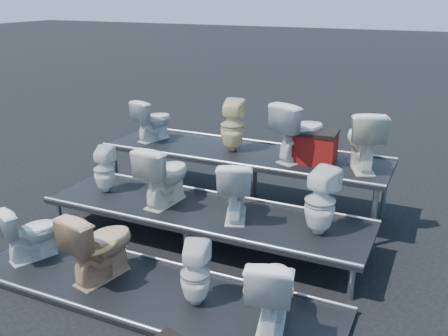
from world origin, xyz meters
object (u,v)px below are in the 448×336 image
at_px(toilet_3, 272,289).
at_px(red_crate, 315,148).
at_px(toilet_1, 100,244).
at_px(toilet_6, 235,188).
at_px(toilet_8, 153,120).
at_px(toilet_9, 232,126).
at_px(toilet_10, 300,131).
at_px(toilet_11, 363,139).
at_px(toilet_0, 31,232).
at_px(toilet_4, 104,170).
at_px(toilet_2, 195,274).
at_px(toilet_5, 164,174).
at_px(toilet_7, 320,201).

xyz_separation_m(toilet_3, red_crate, (-0.32, 2.61, 0.61)).
xyz_separation_m(toilet_1, toilet_6, (1.05, 1.30, 0.36)).
xyz_separation_m(toilet_8, toilet_9, (1.37, 0.00, 0.06)).
xyz_separation_m(toilet_1, toilet_10, (1.45, 2.60, 0.80)).
xyz_separation_m(toilet_6, toilet_11, (1.25, 1.30, 0.43)).
bearing_deg(toilet_0, toilet_3, -155.96).
bearing_deg(toilet_4, toilet_2, 133.86).
xyz_separation_m(toilet_5, toilet_9, (0.38, 1.30, 0.38)).
bearing_deg(toilet_8, toilet_10, -163.22).
height_order(toilet_7, toilet_9, toilet_9).
relative_size(toilet_0, toilet_11, 0.84).
bearing_deg(toilet_11, toilet_2, 45.32).
distance_m(toilet_6, toilet_7, 1.05).
relative_size(toilet_0, toilet_6, 0.90).
xyz_separation_m(toilet_2, toilet_9, (-0.75, 2.60, 0.84)).
xyz_separation_m(toilet_1, toilet_4, (-0.91, 1.30, 0.31)).
distance_m(toilet_8, red_crate, 2.61).
height_order(toilet_0, toilet_7, toilet_7).
relative_size(toilet_4, toilet_5, 0.80).
bearing_deg(toilet_11, toilet_3, 62.01).
relative_size(toilet_0, toilet_5, 0.84).
xyz_separation_m(toilet_6, toilet_9, (-0.62, 1.30, 0.41)).
bearing_deg(toilet_9, toilet_7, 134.93).
bearing_deg(toilet_8, toilet_7, 173.58).
relative_size(toilet_3, toilet_7, 1.00).
bearing_deg(toilet_6, toilet_1, 30.79).
bearing_deg(red_crate, toilet_10, -179.62).
distance_m(toilet_3, toilet_4, 3.21).
height_order(toilet_4, toilet_11, toilet_11).
relative_size(toilet_0, toilet_7, 0.86).
height_order(toilet_5, toilet_10, toilet_10).
xyz_separation_m(toilet_2, toilet_11, (1.12, 2.60, 0.86)).
bearing_deg(toilet_9, toilet_0, 53.68).
height_order(toilet_5, toilet_11, toilet_11).
bearing_deg(red_crate, toilet_9, 177.40).
relative_size(toilet_2, toilet_10, 0.81).
bearing_deg(toilet_1, toilet_6, -117.71).
relative_size(toilet_1, toilet_2, 1.22).
bearing_deg(toilet_2, toilet_7, -140.13).
bearing_deg(toilet_6, toilet_2, 75.57).
relative_size(toilet_9, red_crate, 1.39).
xyz_separation_m(toilet_0, toilet_9, (1.45, 2.60, 0.84)).
bearing_deg(toilet_3, toilet_6, -66.32).
distance_m(toilet_1, toilet_5, 1.36).
height_order(toilet_3, toilet_6, toilet_6).
relative_size(toilet_1, toilet_10, 0.99).
bearing_deg(toilet_10, toilet_9, 24.96).
bearing_deg(toilet_8, toilet_4, 107.50).
xyz_separation_m(toilet_3, toilet_5, (-1.95, 1.30, 0.41)).
bearing_deg(toilet_2, toilet_10, -110.80).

